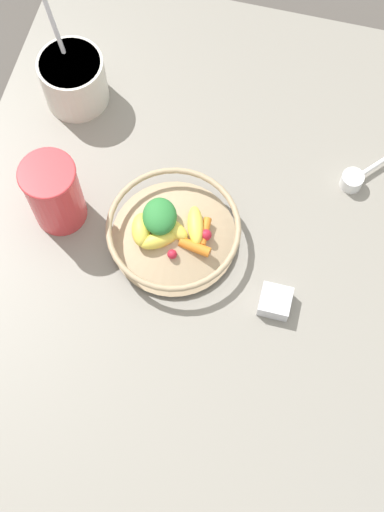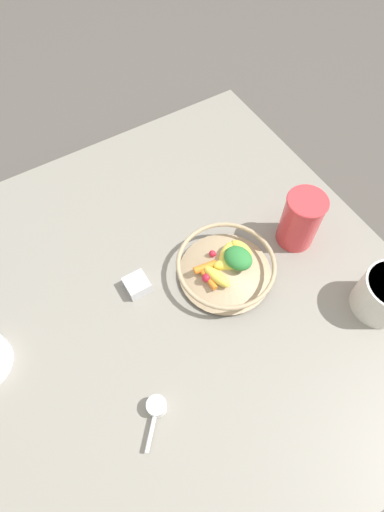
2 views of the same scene
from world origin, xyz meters
The scene contains 6 objects.
ground_plane centered at (0.00, 0.00, 0.00)m, with size 6.00×6.00×0.00m, color #4C4742.
countertop centered at (0.00, 0.00, 0.02)m, with size 1.06×1.06×0.05m.
fruit_bowl centered at (-0.15, 0.01, 0.08)m, with size 0.22×0.22×0.08m.
drinking_cup centered at (-0.35, 0.01, 0.12)m, with size 0.09×0.09×0.14m.
spice_jar centered at (0.04, -0.06, 0.06)m, with size 0.05×0.05×0.03m.
measuring_scoop centered at (0.12, 0.19, 0.06)m, with size 0.08×0.08×0.03m.
Camera 2 is at (0.14, 0.34, 0.86)m, focal length 28.00 mm.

